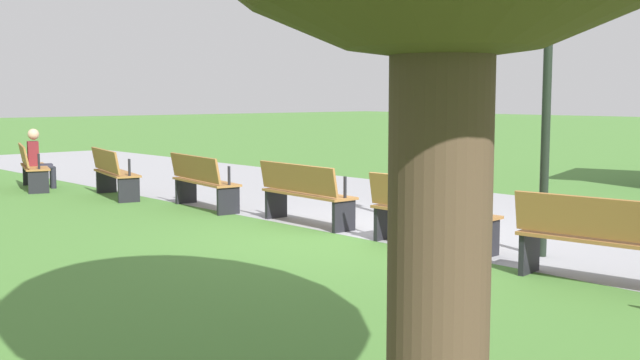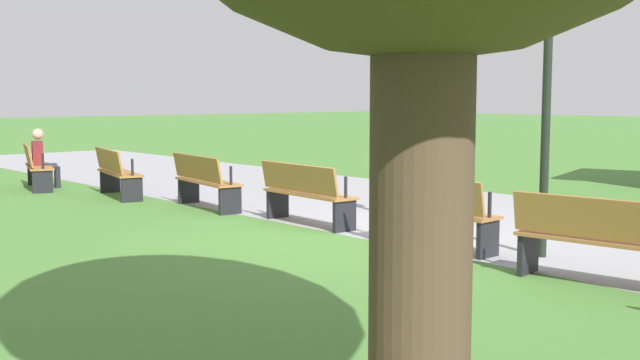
% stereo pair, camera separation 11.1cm
% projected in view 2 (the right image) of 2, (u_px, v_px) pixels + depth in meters
% --- Properties ---
extents(ground_plane, '(120.00, 120.00, 0.00)m').
position_uv_depth(ground_plane, '(367.00, 235.00, 10.43)').
color(ground_plane, '#477A33').
extents(path_paving, '(35.38, 5.26, 0.01)m').
position_uv_depth(path_paving, '(479.00, 217.00, 11.99)').
color(path_paving, '#939399').
rests_on(path_paving, ground).
extents(bench_1, '(1.75, 0.96, 0.89)m').
position_uv_depth(bench_1, '(36.00, 165.00, 15.57)').
color(bench_1, '#996633').
rests_on(bench_1, ground).
extents(bench_2, '(1.75, 0.83, 0.89)m').
position_uv_depth(bench_2, '(116.00, 172.00, 14.27)').
color(bench_2, '#996633').
rests_on(bench_2, ground).
extents(bench_3, '(1.73, 0.69, 0.89)m').
position_uv_depth(bench_3, '(204.00, 180.00, 12.81)').
color(bench_3, '#996633').
rests_on(bench_3, ground).
extents(bench_4, '(1.71, 0.55, 0.89)m').
position_uv_depth(bench_4, '(306.00, 193.00, 11.20)').
color(bench_4, '#996633').
rests_on(bench_4, ground).
extents(bench_5, '(1.71, 0.55, 0.89)m').
position_uv_depth(bench_5, '(430.00, 211.00, 9.44)').
color(bench_5, '#996633').
rests_on(bench_5, ground).
extents(bench_6, '(1.73, 0.69, 0.89)m').
position_uv_depth(bench_6, '(601.00, 239.00, 7.56)').
color(bench_6, '#996633').
rests_on(bench_6, ground).
extents(person_seated, '(0.45, 0.58, 1.20)m').
position_uv_depth(person_seated, '(43.00, 157.00, 15.67)').
color(person_seated, maroon).
rests_on(person_seated, ground).
extents(lamp_post, '(0.32, 0.32, 4.17)m').
position_uv_depth(lamp_post, '(550.00, 2.00, 8.71)').
color(lamp_post, black).
rests_on(lamp_post, ground).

